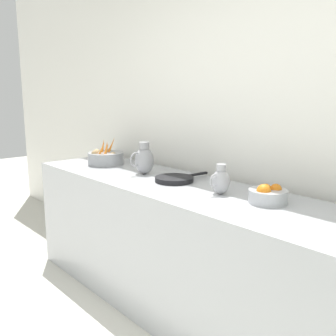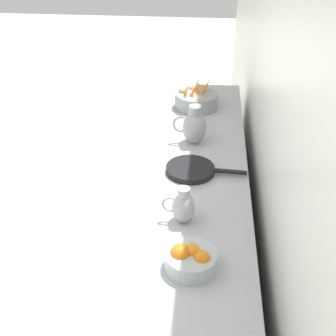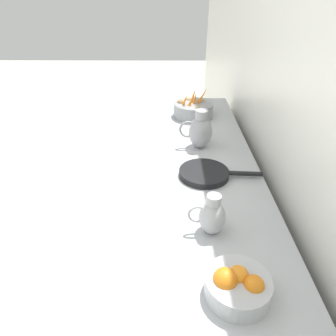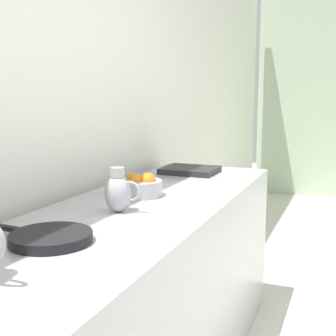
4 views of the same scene
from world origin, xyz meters
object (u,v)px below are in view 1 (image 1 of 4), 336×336
object	(u,v)px
skillet_on_counter	(175,179)
metal_pitcher_tall	(144,160)
vegetable_colander	(106,158)
metal_pitcher_short	(221,181)
orange_bowl	(268,195)

from	to	relation	value
skillet_on_counter	metal_pitcher_tall	bearing A→B (deg)	-89.64
vegetable_colander	skillet_on_counter	size ratio (longest dim) A/B	0.69
metal_pitcher_short	skillet_on_counter	size ratio (longest dim) A/B	0.42
metal_pitcher_short	skillet_on_counter	distance (m)	0.45
metal_pitcher_tall	metal_pitcher_short	size ratio (longest dim) A/B	1.32
orange_bowl	skillet_on_counter	world-z (taller)	orange_bowl
vegetable_colander	metal_pitcher_short	world-z (taller)	vegetable_colander
vegetable_colander	orange_bowl	xyz separation A→B (m)	(-0.04, 1.67, -0.01)
vegetable_colander	orange_bowl	size ratio (longest dim) A/B	1.40
orange_bowl	metal_pitcher_short	bearing A→B (deg)	-80.69
metal_pitcher_tall	skillet_on_counter	size ratio (longest dim) A/B	0.55
metal_pitcher_tall	orange_bowl	bearing A→B (deg)	91.80
metal_pitcher_tall	skillet_on_counter	distance (m)	0.37
metal_pitcher_short	skillet_on_counter	world-z (taller)	metal_pitcher_short
orange_bowl	metal_pitcher_tall	size ratio (longest dim) A/B	0.89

